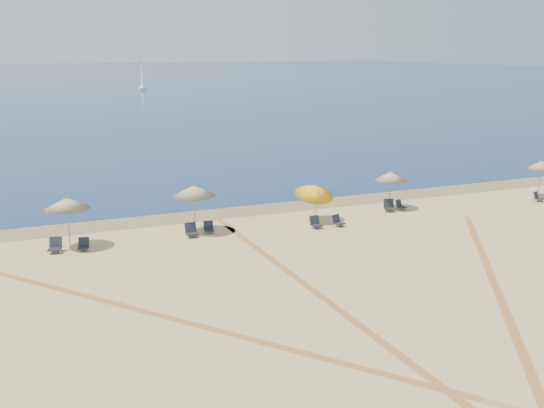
{
  "coord_description": "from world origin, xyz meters",
  "views": [
    {
      "loc": [
        -12.72,
        -11.05,
        9.66
      ],
      "look_at": [
        0.0,
        20.0,
        1.3
      ],
      "focal_mm": 41.43,
      "sensor_mm": 36.0,
      "label": 1
    }
  ],
  "objects_px": {
    "umbrella_2": "(194,191)",
    "chair_5": "(209,228)",
    "umbrella_1": "(67,203)",
    "sailboat_0": "(142,79)",
    "chair_9": "(400,205)",
    "chair_3": "(83,245)",
    "chair_7": "(338,221)",
    "umbrella_4": "(390,176)",
    "chair_4": "(191,231)",
    "umbrella_3": "(315,190)",
    "chair_10": "(538,197)",
    "chair_6": "(316,223)",
    "umbrella_5": "(541,165)",
    "chair_2": "(55,246)",
    "chair_8": "(389,206)"
  },
  "relations": [
    {
      "from": "umbrella_3",
      "to": "chair_5",
      "type": "height_order",
      "value": "umbrella_3"
    },
    {
      "from": "umbrella_2",
      "to": "chair_9",
      "type": "height_order",
      "value": "umbrella_2"
    },
    {
      "from": "chair_6",
      "to": "chair_2",
      "type": "bearing_deg",
      "value": 174.56
    },
    {
      "from": "umbrella_1",
      "to": "chair_9",
      "type": "height_order",
      "value": "umbrella_1"
    },
    {
      "from": "umbrella_5",
      "to": "chair_6",
      "type": "distance_m",
      "value": 16.92
    },
    {
      "from": "chair_4",
      "to": "chair_5",
      "type": "xyz_separation_m",
      "value": [
        1.05,
        0.32,
        -0.04
      ]
    },
    {
      "from": "chair_2",
      "to": "chair_7",
      "type": "relative_size",
      "value": 1.14
    },
    {
      "from": "chair_9",
      "to": "chair_2",
      "type": "bearing_deg",
      "value": 159.46
    },
    {
      "from": "umbrella_4",
      "to": "chair_3",
      "type": "relative_size",
      "value": 3.3
    },
    {
      "from": "umbrella_5",
      "to": "chair_7",
      "type": "bearing_deg",
      "value": -176.54
    },
    {
      "from": "umbrella_2",
      "to": "chair_10",
      "type": "height_order",
      "value": "umbrella_2"
    },
    {
      "from": "chair_4",
      "to": "chair_9",
      "type": "distance_m",
      "value": 13.44
    },
    {
      "from": "chair_2",
      "to": "sailboat_0",
      "type": "xyz_separation_m",
      "value": [
        27.75,
        122.08,
        2.25
      ]
    },
    {
      "from": "umbrella_1",
      "to": "chair_4",
      "type": "xyz_separation_m",
      "value": [
        6.09,
        -0.38,
        -1.97
      ]
    },
    {
      "from": "umbrella_4",
      "to": "chair_10",
      "type": "bearing_deg",
      "value": -10.76
    },
    {
      "from": "chair_4",
      "to": "chair_10",
      "type": "relative_size",
      "value": 0.97
    },
    {
      "from": "chair_6",
      "to": "chair_7",
      "type": "bearing_deg",
      "value": -7.7
    },
    {
      "from": "chair_7",
      "to": "chair_9",
      "type": "xyz_separation_m",
      "value": [
        5.32,
        1.82,
        -0.02
      ]
    },
    {
      "from": "umbrella_1",
      "to": "chair_3",
      "type": "xyz_separation_m",
      "value": [
        0.57,
        -0.65,
        -2.01
      ]
    },
    {
      "from": "chair_9",
      "to": "chair_10",
      "type": "height_order",
      "value": "chair_10"
    },
    {
      "from": "chair_2",
      "to": "chair_6",
      "type": "relative_size",
      "value": 1.28
    },
    {
      "from": "chair_3",
      "to": "sailboat_0",
      "type": "height_order",
      "value": "sailboat_0"
    },
    {
      "from": "umbrella_3",
      "to": "umbrella_4",
      "type": "height_order",
      "value": "umbrella_3"
    },
    {
      "from": "chair_9",
      "to": "sailboat_0",
      "type": "distance_m",
      "value": 121.63
    },
    {
      "from": "umbrella_3",
      "to": "chair_7",
      "type": "relative_size",
      "value": 3.28
    },
    {
      "from": "umbrella_3",
      "to": "chair_2",
      "type": "distance_m",
      "value": 14.16
    },
    {
      "from": "chair_9",
      "to": "umbrella_3",
      "type": "bearing_deg",
      "value": 162.5
    },
    {
      "from": "chair_9",
      "to": "sailboat_0",
      "type": "relative_size",
      "value": 0.09
    },
    {
      "from": "chair_4",
      "to": "umbrella_2",
      "type": "bearing_deg",
      "value": 58.55
    },
    {
      "from": "umbrella_4",
      "to": "chair_4",
      "type": "relative_size",
      "value": 3.31
    },
    {
      "from": "umbrella_2",
      "to": "chair_10",
      "type": "relative_size",
      "value": 3.54
    },
    {
      "from": "chair_6",
      "to": "umbrella_2",
      "type": "bearing_deg",
      "value": 164.7
    },
    {
      "from": "umbrella_2",
      "to": "chair_3",
      "type": "xyz_separation_m",
      "value": [
        -5.9,
        -0.87,
        -2.04
      ]
    },
    {
      "from": "umbrella_3",
      "to": "chair_7",
      "type": "bearing_deg",
      "value": -56.79
    },
    {
      "from": "umbrella_1",
      "to": "sailboat_0",
      "type": "relative_size",
      "value": 0.31
    },
    {
      "from": "umbrella_4",
      "to": "chair_7",
      "type": "relative_size",
      "value": 3.21
    },
    {
      "from": "umbrella_2",
      "to": "chair_5",
      "type": "distance_m",
      "value": 2.16
    },
    {
      "from": "chair_8",
      "to": "chair_5",
      "type": "bearing_deg",
      "value": -155.94
    },
    {
      "from": "umbrella_4",
      "to": "chair_3",
      "type": "height_order",
      "value": "umbrella_4"
    },
    {
      "from": "umbrella_5",
      "to": "chair_6",
      "type": "height_order",
      "value": "umbrella_5"
    },
    {
      "from": "chair_6",
      "to": "chair_7",
      "type": "relative_size",
      "value": 0.89
    },
    {
      "from": "chair_4",
      "to": "chair_7",
      "type": "distance_m",
      "value": 8.18
    },
    {
      "from": "umbrella_4",
      "to": "chair_4",
      "type": "bearing_deg",
      "value": -175.41
    },
    {
      "from": "chair_5",
      "to": "chair_10",
      "type": "distance_m",
      "value": 21.87
    },
    {
      "from": "umbrella_5",
      "to": "chair_4",
      "type": "height_order",
      "value": "umbrella_5"
    },
    {
      "from": "umbrella_4",
      "to": "chair_7",
      "type": "height_order",
      "value": "umbrella_4"
    },
    {
      "from": "chair_7",
      "to": "chair_9",
      "type": "distance_m",
      "value": 5.62
    },
    {
      "from": "umbrella_2",
      "to": "umbrella_3",
      "type": "distance_m",
      "value": 6.92
    },
    {
      "from": "umbrella_4",
      "to": "umbrella_5",
      "type": "distance_m",
      "value": 10.83
    },
    {
      "from": "chair_3",
      "to": "chair_7",
      "type": "distance_m",
      "value": 13.64
    }
  ]
}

